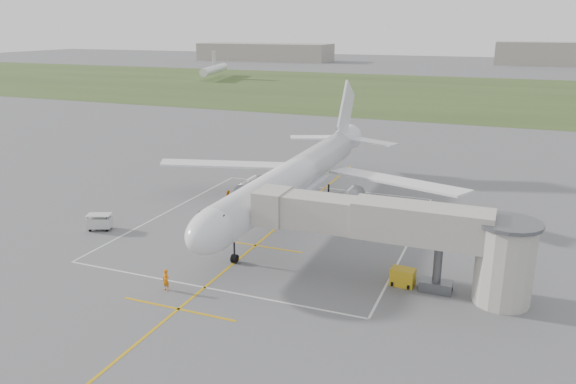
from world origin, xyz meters
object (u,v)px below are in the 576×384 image
at_px(jet_bridge, 411,234).
at_px(gpu_unit, 403,277).
at_px(ramp_worker_nose, 166,280).
at_px(baggage_cart, 100,222).
at_px(airliner, 295,177).
at_px(ramp_worker_wing, 228,198).

relative_size(jet_bridge, gpu_unit, 11.29).
bearing_deg(ramp_worker_nose, gpu_unit, 37.08).
bearing_deg(baggage_cart, ramp_worker_nose, -54.85).
bearing_deg(gpu_unit, jet_bridge, -6.58).
height_order(airliner, ramp_worker_wing, airliner).
bearing_deg(ramp_worker_wing, baggage_cart, 79.04).
height_order(baggage_cart, ramp_worker_nose, ramp_worker_nose).
height_order(gpu_unit, ramp_worker_wing, ramp_worker_wing).
bearing_deg(ramp_worker_wing, airliner, -155.43).
bearing_deg(baggage_cart, gpu_unit, -24.17).
height_order(jet_bridge, ramp_worker_wing, jet_bridge).
xyz_separation_m(gpu_unit, baggage_cart, (-32.54, 1.28, 0.15)).
distance_m(airliner, baggage_cart, 21.85).
relative_size(airliner, ramp_worker_nose, 25.42).
xyz_separation_m(jet_bridge, ramp_worker_wing, (-24.29, 14.09, -3.81)).
height_order(ramp_worker_nose, ramp_worker_wing, ramp_worker_wing).
distance_m(jet_bridge, gpu_unit, 4.04).
xyz_separation_m(jet_bridge, ramp_worker_nose, (-18.39, -8.11, -3.82)).
distance_m(baggage_cart, ramp_worker_wing, 15.43).
bearing_deg(ramp_worker_nose, jet_bridge, 36.25).
bearing_deg(jet_bridge, ramp_worker_wing, 149.88).
distance_m(jet_bridge, ramp_worker_nose, 20.45).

